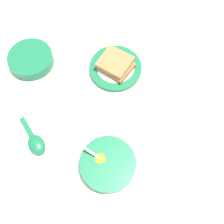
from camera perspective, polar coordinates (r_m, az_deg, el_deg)
ground_plane at (r=0.86m, az=-10.44°, el=-3.15°), size 3.00×3.00×0.00m
egg_bowl at (r=0.79m, az=-0.93°, el=-11.27°), size 0.17×0.17×0.07m
toast_plate at (r=0.93m, az=0.76°, el=9.52°), size 0.18×0.18×0.02m
toast_sandwich at (r=0.91m, az=0.83°, el=10.38°), size 0.14×0.14×0.03m
soup_spoon at (r=0.84m, az=-16.38°, el=-6.33°), size 0.13×0.12×0.03m
congee_bowl at (r=0.98m, az=-17.25°, el=10.95°), size 0.16×0.16×0.04m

